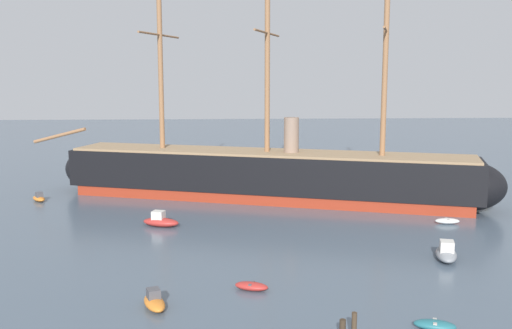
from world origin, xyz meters
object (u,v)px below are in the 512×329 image
at_px(motorboat_mid_right, 446,253).
at_px(tall_ship, 267,174).
at_px(dinghy_alongside_stern, 447,221).
at_px(motorboat_far_left, 39,198).
at_px(motorboat_alongside_bow, 161,221).
at_px(dinghy_distant_centre, 266,180).
at_px(mooring_piling_nearest, 354,329).
at_px(dinghy_near_centre, 252,286).
at_px(dinghy_foreground_right, 435,325).
at_px(motorboat_foreground_left, 154,301).
at_px(motorboat_far_right, 481,196).

bearing_deg(motorboat_mid_right, tall_ship, 118.41).
relative_size(dinghy_alongside_stern, motorboat_far_left, 0.92).
relative_size(motorboat_alongside_bow, dinghy_alongside_stern, 1.59).
bearing_deg(dinghy_distant_centre, mooring_piling_nearest, -88.57).
bearing_deg(dinghy_alongside_stern, dinghy_near_centre, -140.39).
bearing_deg(dinghy_foreground_right, motorboat_far_left, 132.79).
bearing_deg(dinghy_near_centre, dinghy_foreground_right, -33.58).
xyz_separation_m(dinghy_distant_centre, mooring_piling_nearest, (1.49, -59.63, 0.92)).
height_order(motorboat_alongside_bow, motorboat_far_left, motorboat_alongside_bow).
xyz_separation_m(tall_ship, dinghy_distant_centre, (0.87, 14.19, -3.41)).
height_order(motorboat_foreground_left, dinghy_foreground_right, motorboat_foreground_left).
xyz_separation_m(motorboat_alongside_bow, motorboat_far_right, (44.12, 12.36, -0.14)).
height_order(tall_ship, dinghy_distant_centre, tall_ship).
relative_size(tall_ship, motorboat_far_left, 20.61).
relative_size(dinghy_alongside_stern, motorboat_far_right, 0.80).
xyz_separation_m(tall_ship, dinghy_foreground_right, (8.58, -43.38, -3.30)).
bearing_deg(tall_ship, motorboat_far_left, 178.87).
height_order(dinghy_foreground_right, dinghy_alongside_stern, dinghy_foreground_right).
distance_m(motorboat_foreground_left, mooring_piling_nearest, 15.62).
xyz_separation_m(dinghy_foreground_right, dinghy_alongside_stern, (11.98, 28.55, -0.01)).
xyz_separation_m(dinghy_alongside_stern, motorboat_far_right, (9.96, 13.05, 0.17)).
relative_size(motorboat_far_left, dinghy_distant_centre, 1.56).
bearing_deg(tall_ship, dinghy_distant_centre, 86.50).
distance_m(motorboat_foreground_left, motorboat_far_left, 44.11).
relative_size(dinghy_foreground_right, motorboat_far_left, 0.97).
bearing_deg(motorboat_far_left, mooring_piling_nearest, -53.16).
relative_size(dinghy_near_centre, motorboat_mid_right, 0.62).
distance_m(tall_ship, motorboat_far_left, 32.33).
height_order(dinghy_near_centre, dinghy_distant_centre, dinghy_near_centre).
height_order(motorboat_alongside_bow, motorboat_far_right, motorboat_alongside_bow).
bearing_deg(motorboat_foreground_left, dinghy_near_centre, 23.24).
bearing_deg(mooring_piling_nearest, dinghy_distant_centre, 91.43).
relative_size(motorboat_alongside_bow, motorboat_far_right, 1.28).
height_order(dinghy_foreground_right, motorboat_far_left, motorboat_far_left).
bearing_deg(dinghy_near_centre, motorboat_foreground_left, -156.76).
distance_m(tall_ship, dinghy_alongside_stern, 25.56).
relative_size(dinghy_alongside_stern, dinghy_distant_centre, 1.43).
bearing_deg(mooring_piling_nearest, motorboat_mid_right, 53.21).
height_order(tall_ship, motorboat_alongside_bow, tall_ship).
bearing_deg(dinghy_distant_centre, dinghy_near_centre, -95.54).
bearing_deg(motorboat_far_right, motorboat_mid_right, -120.03).
bearing_deg(motorboat_far_left, motorboat_alongside_bow, -38.52).
relative_size(dinghy_near_centre, dinghy_alongside_stern, 1.04).
xyz_separation_m(tall_ship, motorboat_far_left, (-32.16, 0.63, -3.19)).
bearing_deg(motorboat_alongside_bow, motorboat_far_right, 15.65).
relative_size(tall_ship, motorboat_far_right, 18.10).
distance_m(motorboat_alongside_bow, mooring_piling_nearest, 35.14).
xyz_separation_m(motorboat_mid_right, motorboat_far_left, (-47.41, 28.83, -0.23)).
distance_m(motorboat_far_left, mooring_piling_nearest, 57.57).
bearing_deg(dinghy_near_centre, motorboat_far_left, 128.34).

